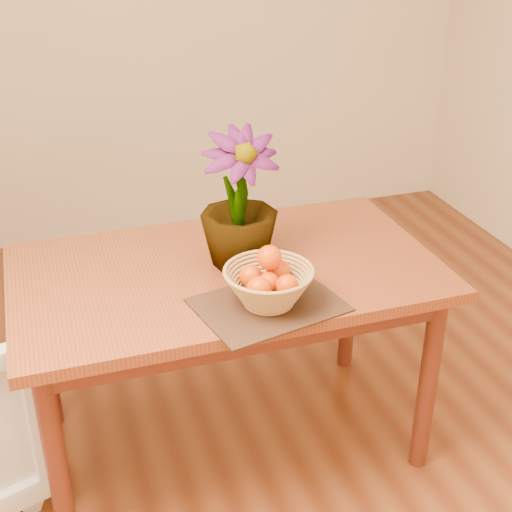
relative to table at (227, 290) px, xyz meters
name	(u,v)px	position (x,y,z in m)	size (l,w,h in m)	color
floor	(255,498)	(0.00, -0.30, -0.66)	(4.50, 4.50, 0.00)	brown
table	(227,290)	(0.00, 0.00, 0.00)	(1.40, 0.80, 0.75)	brown
placemat	(268,305)	(0.05, -0.27, 0.09)	(0.42, 0.31, 0.01)	#3A1F15
wicker_basket	(269,288)	(0.05, -0.27, 0.15)	(0.27, 0.27, 0.11)	#AD7E48
orange_pile	(269,276)	(0.06, -0.27, 0.19)	(0.16, 0.16, 0.13)	#D35703
potted_plant	(239,200)	(0.05, 0.02, 0.31)	(0.25, 0.25, 0.45)	#154714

